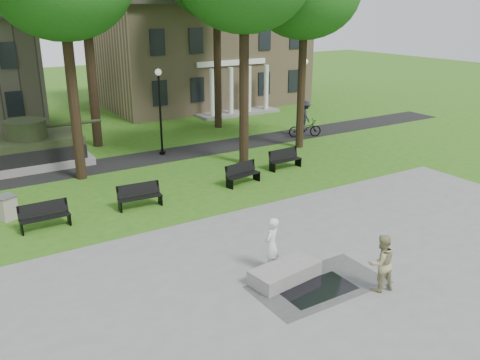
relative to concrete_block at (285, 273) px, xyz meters
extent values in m
plane|color=#2B5A15|center=(1.95, 2.41, -0.24)|extent=(120.00, 120.00, 0.00)
cube|color=gray|center=(1.95, -2.59, -0.23)|extent=(22.00, 16.00, 0.02)
cube|color=black|center=(1.95, 14.41, -0.24)|extent=(44.00, 2.60, 0.01)
cube|color=#9E8460|center=(11.95, 28.41, 3.75)|extent=(16.00, 11.00, 8.00)
cube|color=#38332D|center=(11.95, 28.41, 8.06)|extent=(17.00, 12.00, 0.60)
cube|color=silver|center=(11.95, 22.91, 3.55)|extent=(6.00, 0.30, 0.40)
cylinder|color=black|center=(-2.55, 12.91, 3.75)|extent=(0.48, 0.48, 8.00)
cylinder|color=black|center=(5.45, 10.91, 3.92)|extent=(0.50, 0.50, 8.32)
cylinder|color=black|center=(9.95, 11.91, 3.59)|extent=(0.46, 0.46, 7.68)
cylinder|color=black|center=(-0.05, 18.41, 4.39)|extent=(0.54, 0.54, 9.28)
cylinder|color=black|center=(8.45, 18.91, 4.08)|extent=(0.50, 0.50, 8.64)
cylinder|color=black|center=(2.45, 14.71, 1.96)|extent=(0.12, 0.12, 4.40)
sphere|color=silver|center=(2.45, 14.71, 4.30)|extent=(0.36, 0.36, 0.36)
cylinder|color=black|center=(2.45, 14.71, -0.16)|extent=(0.32, 0.32, 0.16)
cylinder|color=black|center=(12.45, 14.71, 1.96)|extent=(0.12, 0.12, 4.40)
sphere|color=silver|center=(12.45, 14.71, 4.30)|extent=(0.36, 0.36, 0.36)
cylinder|color=black|center=(12.45, 14.71, -0.16)|extent=(0.32, 0.32, 0.16)
cube|color=gray|center=(-4.55, 16.41, -0.04)|extent=(6.50, 3.40, 0.40)
cube|color=#29311A|center=(-4.55, 16.41, 0.70)|extent=(5.80, 2.80, 1.10)
cube|color=black|center=(-4.55, 15.06, 0.51)|extent=(5.80, 0.35, 0.70)
cube|color=black|center=(-4.55, 17.76, 0.51)|extent=(5.80, 0.35, 0.70)
cylinder|color=#29311A|center=(-4.25, 16.41, 1.71)|extent=(2.10, 2.10, 0.90)
cylinder|color=#29311A|center=(-1.95, 16.41, 1.71)|extent=(3.20, 0.18, 0.18)
cube|color=black|center=(0.46, -0.99, -0.22)|extent=(2.20, 1.20, 0.00)
cube|color=gray|center=(0.00, 0.00, 0.00)|extent=(2.31, 1.26, 0.45)
cube|color=brown|center=(0.01, 0.46, -0.19)|extent=(0.80, 0.42, 0.07)
imported|color=silver|center=(-0.03, 0.69, 0.66)|extent=(0.77, 0.69, 1.76)
imported|color=#989262|center=(1.99, -1.92, 0.64)|extent=(0.95, 0.81, 1.73)
imported|color=black|center=(11.76, 13.64, 0.31)|extent=(2.23, 1.43, 1.11)
imported|color=black|center=(11.76, 13.64, 1.13)|extent=(1.06, 1.36, 1.85)
cube|color=black|center=(-5.31, 7.72, 0.21)|extent=(1.80, 0.46, 0.05)
cube|color=black|center=(-5.31, 7.94, 0.51)|extent=(1.80, 0.16, 0.50)
cube|color=black|center=(-6.16, 7.72, -0.02)|extent=(0.06, 0.45, 0.45)
cube|color=black|center=(-4.46, 7.72, -0.02)|extent=(0.06, 0.45, 0.45)
cube|color=black|center=(-1.54, 7.84, 0.21)|extent=(1.83, 0.58, 0.05)
cube|color=black|center=(-1.54, 8.06, 0.51)|extent=(1.81, 0.29, 0.50)
cube|color=black|center=(-2.39, 7.84, -0.02)|extent=(0.09, 0.45, 0.45)
cube|color=black|center=(-0.69, 7.84, -0.02)|extent=(0.09, 0.45, 0.45)
cube|color=black|center=(3.60, 8.04, 0.21)|extent=(1.85, 0.76, 0.05)
cube|color=black|center=(3.60, 8.26, 0.51)|extent=(1.80, 0.47, 0.50)
cube|color=black|center=(2.75, 8.04, -0.02)|extent=(0.14, 0.45, 0.45)
cube|color=black|center=(4.45, 8.04, -0.02)|extent=(0.14, 0.45, 0.45)
cube|color=black|center=(6.71, 8.93, 0.21)|extent=(1.82, 0.53, 0.05)
cube|color=black|center=(6.71, 9.15, 0.51)|extent=(1.80, 0.23, 0.50)
cube|color=black|center=(5.86, 8.93, -0.02)|extent=(0.08, 0.45, 0.45)
cube|color=black|center=(7.56, 8.93, -0.02)|extent=(0.08, 0.45, 0.45)
cube|color=#9F9383|center=(-6.36, 9.47, 0.21)|extent=(0.79, 0.79, 0.90)
cube|color=#4C4C4C|center=(-6.36, 9.47, 0.69)|extent=(0.87, 0.87, 0.06)
camera|label=1|loc=(-8.35, -10.81, 7.64)|focal=38.00mm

